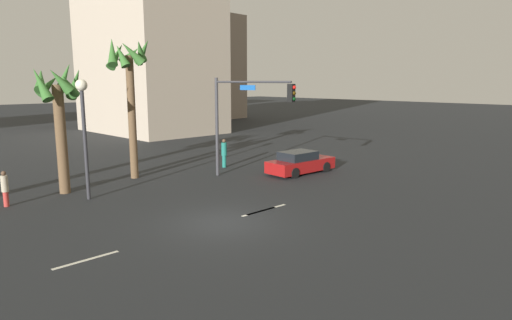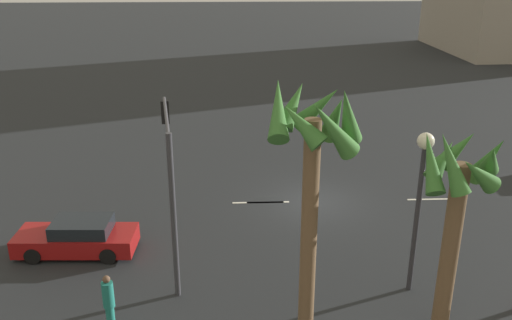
% 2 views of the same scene
% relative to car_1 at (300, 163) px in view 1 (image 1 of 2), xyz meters
% --- Properties ---
extents(ground_plane, '(220.00, 220.00, 0.00)m').
position_rel_car_1_xyz_m(ground_plane, '(-9.98, -4.30, -0.65)').
color(ground_plane, '#232628').
extents(lane_stripe_2, '(2.20, 0.14, 0.01)m').
position_rel_car_1_xyz_m(lane_stripe_2, '(-15.71, -4.30, -0.65)').
color(lane_stripe_2, silver).
rests_on(lane_stripe_2, ground_plane).
extents(lane_stripe_3, '(2.45, 0.14, 0.01)m').
position_rel_car_1_xyz_m(lane_stripe_3, '(-7.36, -4.30, -0.65)').
color(lane_stripe_3, silver).
rests_on(lane_stripe_3, ground_plane).
extents(lane_stripe_4, '(2.03, 0.14, 0.01)m').
position_rel_car_1_xyz_m(lane_stripe_4, '(-7.84, -4.30, -0.65)').
color(lane_stripe_4, silver).
rests_on(lane_stripe_4, ground_plane).
extents(car_1, '(4.73, 2.06, 1.41)m').
position_rel_car_1_xyz_m(car_1, '(0.00, 0.00, 0.00)').
color(car_1, maroon).
rests_on(car_1, ground_plane).
extents(traffic_signal, '(1.03, 5.72, 5.97)m').
position_rel_car_1_xyz_m(traffic_signal, '(-3.93, 1.13, 3.45)').
color(traffic_signal, '#38383D').
rests_on(traffic_signal, ground_plane).
extents(streetlamp, '(0.56, 0.56, 5.86)m').
position_rel_car_1_xyz_m(streetlamp, '(-12.39, 3.10, 3.47)').
color(streetlamp, '#2D2D33').
rests_on(streetlamp, ground_plane).
extents(pedestrian_0, '(0.42, 0.42, 1.92)m').
position_rel_car_1_xyz_m(pedestrian_0, '(-2.24, 4.82, 0.36)').
color(pedestrian_0, '#1E7266').
rests_on(pedestrian_0, ground_plane).
extents(pedestrian_1, '(0.43, 0.43, 1.68)m').
position_rel_car_1_xyz_m(pedestrian_1, '(-15.72, 4.48, 0.24)').
color(pedestrian_1, '#BF3833').
rests_on(pedestrian_1, ground_plane).
extents(palm_tree_2, '(2.57, 2.40, 6.77)m').
position_rel_car_1_xyz_m(palm_tree_2, '(-12.73, 5.21, 4.10)').
color(palm_tree_2, brown).
rests_on(palm_tree_2, ground_plane).
extents(palm_tree_3, '(2.63, 2.58, 8.34)m').
position_rel_car_1_xyz_m(palm_tree_3, '(-8.32, 6.03, 5.53)').
color(palm_tree_3, brown).
rests_on(palm_tree_3, ground_plane).
extents(building_1, '(18.19, 14.87, 15.76)m').
position_rel_car_1_xyz_m(building_1, '(17.99, 40.13, 7.22)').
color(building_1, gray).
rests_on(building_1, ground_plane).
extents(building_2, '(10.87, 16.12, 28.40)m').
position_rel_car_1_xyz_m(building_2, '(5.82, 27.61, 13.54)').
color(building_2, '#B2A38E').
rests_on(building_2, ground_plane).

